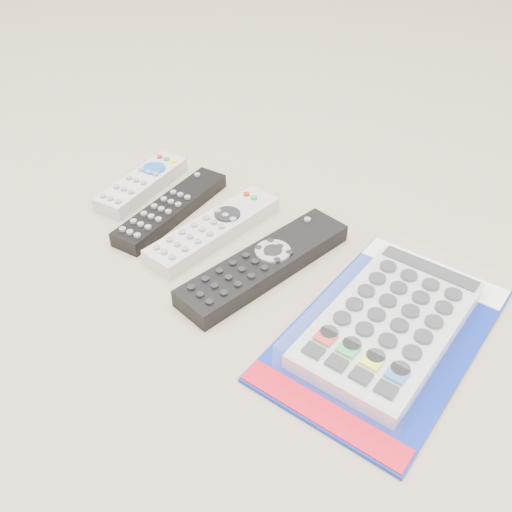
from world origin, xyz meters
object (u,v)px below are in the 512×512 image
Objects in this scene: remote_slim_black at (171,209)px; jumbo_remote_packaged at (390,321)px; remote_small_grey at (142,184)px; remote_silver_dvd at (214,229)px; remote_large_black at (264,264)px.

jumbo_remote_packaged is (0.35, -0.02, 0.01)m from remote_slim_black.
remote_small_grey and remote_silver_dvd have the same top height.
jumbo_remote_packaged is (0.17, -0.00, 0.00)m from remote_large_black.
remote_small_grey is 0.67× the size of remote_large_black.
remote_small_grey is 0.81× the size of remote_slim_black.
jumbo_remote_packaged reaches higher than remote_small_grey.
remote_small_grey is at bearing 174.04° from jumbo_remote_packaged.
jumbo_remote_packaged reaches higher than remote_large_black.
remote_large_black is at bearing -16.43° from remote_small_grey.
remote_silver_dvd is 0.84× the size of remote_large_black.
jumbo_remote_packaged is at bearing 8.90° from remote_large_black.
jumbo_remote_packaged is (0.27, -0.02, 0.01)m from remote_silver_dvd.
remote_large_black is 0.17m from jumbo_remote_packaged.
remote_large_black is 0.85× the size of jumbo_remote_packaged.
remote_silver_dvd is at bearing -6.03° from remote_slim_black.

